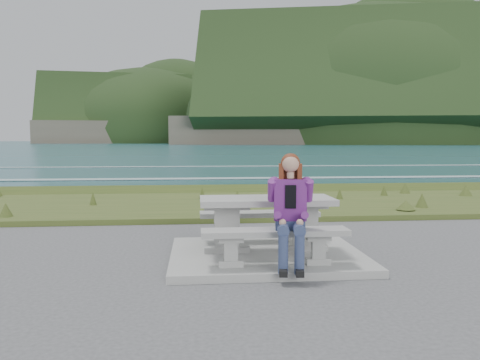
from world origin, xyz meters
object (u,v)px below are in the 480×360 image
Objects in this scene: bench_landward at (275,237)px; seated_woman at (290,226)px; picnic_table at (267,210)px; bench_seaward at (260,218)px.

bench_landward is 0.26m from seated_woman.
seated_woman reaches higher than picnic_table.
picnic_table is at bearing 109.68° from seated_woman.
picnic_table is at bearing -90.00° from bench_seaward.
bench_seaward is 1.55m from seated_woman.
picnic_table reaches higher than bench_seaward.
picnic_table is 0.74m from bench_landward.
seated_woman reaches higher than bench_landward.
picnic_table is 1.31× the size of seated_woman.
picnic_table is 0.74m from bench_seaward.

